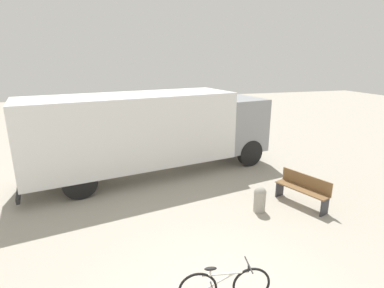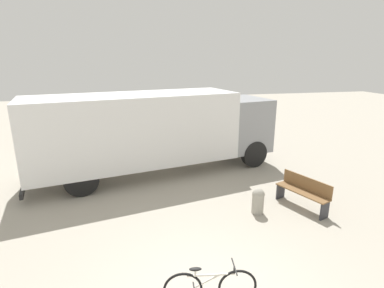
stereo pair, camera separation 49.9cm
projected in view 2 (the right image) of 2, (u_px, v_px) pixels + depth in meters
name	position (u px, v px, depth m)	size (l,w,h in m)	color
delivery_truck	(155.00, 129.00, 11.02)	(9.39, 3.95, 3.01)	white
park_bench	(303.00, 191.00, 8.64)	(0.93, 1.65, 0.92)	brown
bicycle_middle	(210.00, 287.00, 5.21)	(1.64, 0.44, 0.78)	black
bollard_near_bench	(258.00, 200.00, 8.34)	(0.35, 0.35, 0.74)	#9E998C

